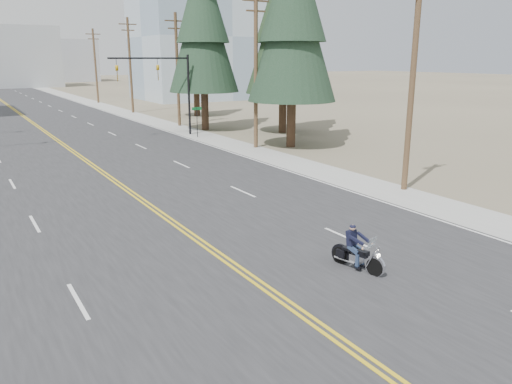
{
  "coord_description": "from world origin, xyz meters",
  "views": [
    {
      "loc": [
        -7.38,
        -9.63,
        6.69
      ],
      "look_at": [
        2.49,
        6.56,
        1.6
      ],
      "focal_mm": 35.0,
      "sensor_mm": 36.0,
      "label": 1
    }
  ],
  "objects": [
    {
      "name": "utility_pole_d",
      "position": [
        12.5,
        53.0,
        5.98
      ],
      "size": [
        2.2,
        0.3,
        11.5
      ],
      "color": "brown",
      "rests_on": "ground"
    },
    {
      "name": "traffic_mast_right",
      "position": [
        8.98,
        32.0,
        4.94
      ],
      "size": [
        7.1,
        0.26,
        7.0
      ],
      "color": "black",
      "rests_on": "ground"
    },
    {
      "name": "conifer_tall",
      "position": [
        13.5,
        34.02,
        10.43
      ],
      "size": [
        6.54,
        6.54,
        18.16
      ],
      "rotation": [
        0.0,
        0.0,
        -0.41
      ],
      "color": "#382619",
      "rests_on": "ground"
    },
    {
      "name": "conifer_mid",
      "position": [
        18.84,
        28.64,
        10.37
      ],
      "size": [
        6.78,
        6.78,
        18.07
      ],
      "rotation": [
        0.0,
        0.0,
        -0.02
      ],
      "color": "#382619",
      "rests_on": "ground"
    },
    {
      "name": "sidewalk_right",
      "position": [
        11.5,
        70.0,
        0.01
      ],
      "size": [
        3.0,
        200.0,
        0.01
      ],
      "primitive_type": "cube",
      "color": "#A5A5A0",
      "rests_on": "ground"
    },
    {
      "name": "glass_building",
      "position": [
        32.0,
        70.0,
        10.0
      ],
      "size": [
        24.0,
        16.0,
        20.0
      ],
      "primitive_type": "cube",
      "color": "#9EB5CC",
      "rests_on": "ground"
    },
    {
      "name": "road",
      "position": [
        0.0,
        70.0,
        0.01
      ],
      "size": [
        20.0,
        200.0,
        0.01
      ],
      "primitive_type": "cube",
      "color": "#303033",
      "rests_on": "ground"
    },
    {
      "name": "haze_bldg_b",
      "position": [
        8.0,
        125.0,
        7.0
      ],
      "size": [
        18.0,
        14.0,
        14.0
      ],
      "primitive_type": "cube",
      "color": "#ADB2B7",
      "rests_on": "ground"
    },
    {
      "name": "street_sign",
      "position": [
        10.8,
        30.0,
        1.8
      ],
      "size": [
        0.9,
        0.06,
        2.62
      ],
      "color": "black",
      "rests_on": "ground"
    },
    {
      "name": "utility_pole_b",
      "position": [
        12.5,
        23.0,
        5.98
      ],
      "size": [
        2.2,
        0.3,
        11.5
      ],
      "color": "brown",
      "rests_on": "ground"
    },
    {
      "name": "motorcyclist",
      "position": [
        3.32,
        1.56,
        0.74
      ],
      "size": [
        1.2,
        2.03,
        1.48
      ],
      "primitive_type": null,
      "rotation": [
        0.0,
        0.0,
        3.35
      ],
      "color": "black",
      "rests_on": "ground"
    },
    {
      "name": "conifer_near",
      "position": [
        15.05,
        21.94,
        10.15
      ],
      "size": [
        6.68,
        6.68,
        17.68
      ],
      "rotation": [
        0.0,
        0.0,
        0.05
      ],
      "color": "#382619",
      "rests_on": "ground"
    },
    {
      "name": "utility_pole_c",
      "position": [
        12.5,
        38.0,
        5.73
      ],
      "size": [
        2.2,
        0.3,
        11.0
      ],
      "color": "brown",
      "rests_on": "ground"
    },
    {
      "name": "haze_bldg_c",
      "position": [
        40.0,
        110.0,
        9.0
      ],
      "size": [
        16.0,
        12.0,
        18.0
      ],
      "primitive_type": "cube",
      "color": "#B7BCC6",
      "rests_on": "ground"
    },
    {
      "name": "ground_plane",
      "position": [
        0.0,
        0.0,
        0.0
      ],
      "size": [
        400.0,
        400.0,
        0.0
      ],
      "primitive_type": "plane",
      "color": "#776D56",
      "rests_on": "ground"
    },
    {
      "name": "haze_bldg_e",
      "position": [
        25.0,
        150.0,
        6.0
      ],
      "size": [
        14.0,
        14.0,
        12.0
      ],
      "primitive_type": "cube",
      "color": "#B7BCC6",
      "rests_on": "ground"
    },
    {
      "name": "utility_pole_a",
      "position": [
        12.5,
        8.0,
        5.73
      ],
      "size": [
        2.2,
        0.3,
        11.0
      ],
      "color": "brown",
      "rests_on": "ground"
    },
    {
      "name": "utility_pole_e",
      "position": [
        12.5,
        70.0,
        5.73
      ],
      "size": [
        2.2,
        0.3,
        11.0
      ],
      "color": "brown",
      "rests_on": "ground"
    },
    {
      "name": "conifer_far",
      "position": [
        17.95,
        45.5,
        8.51
      ],
      "size": [
        5.54,
        5.54,
        14.83
      ],
      "rotation": [
        0.0,
        0.0,
        -0.16
      ],
      "color": "#382619",
      "rests_on": "ground"
    }
  ]
}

